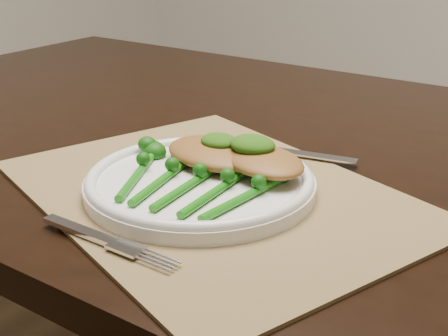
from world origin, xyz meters
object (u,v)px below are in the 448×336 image
Objects in this scene: broccolini_bundle at (190,184)px; dinner_plate at (200,182)px; placemat at (211,193)px; chicken_fillet_left at (215,153)px.

dinner_plate is at bearing 97.14° from broccolini_bundle.
broccolini_bundle is (0.01, -0.03, 0.01)m from dinner_plate.
placemat is 0.02m from dinner_plate.
chicken_fillet_left is (-0.01, 0.05, 0.02)m from dinner_plate.
placemat is at bearing 77.29° from broccolini_bundle.
broccolini_bundle is at bearing -75.96° from placemat.
dinner_plate is at bearing -123.78° from placemat.
chicken_fillet_left is (-0.03, 0.04, 0.03)m from placemat.
chicken_fillet_left is at bearing 97.24° from broccolini_bundle.
dinner_plate is 1.99× the size of chicken_fillet_left.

